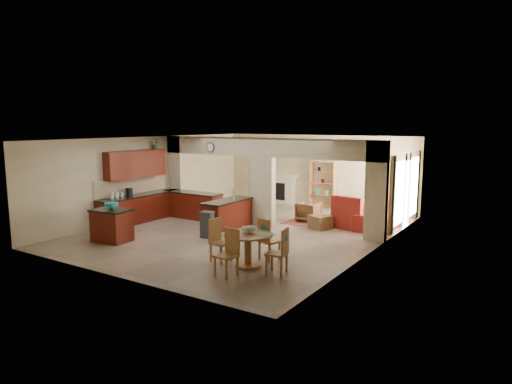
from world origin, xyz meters
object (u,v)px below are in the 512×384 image
Objects in this scene: sofa at (382,214)px; armchair at (308,212)px; kitchen_island at (112,225)px; dining_table at (248,245)px.

sofa reaches higher than armchair.
armchair is (3.43, 5.33, -0.13)m from kitchen_island.
kitchen_island is at bearing 136.07° from sofa.
sofa is (1.27, 5.78, -0.13)m from dining_table.
dining_table is 5.92m from sofa.
kitchen_island reaches higher than armchair.
armchair is (-2.30, -0.58, -0.06)m from sofa.
sofa is (5.73, 5.91, -0.07)m from kitchen_island.
armchair is (-1.03, 5.20, -0.19)m from dining_table.
sofa is at bearing 77.62° from dining_table.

